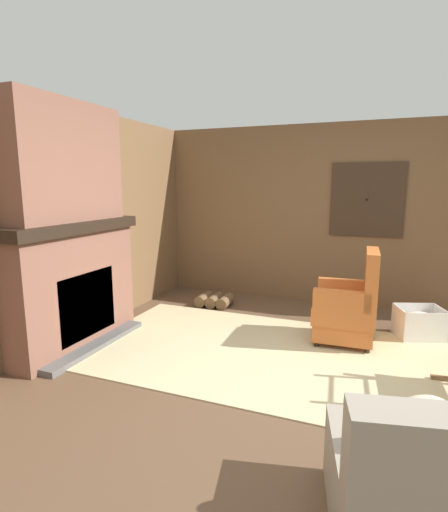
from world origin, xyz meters
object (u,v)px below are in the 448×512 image
at_px(armchair, 349,309).
at_px(firewood_stack, 215,300).
at_px(decorative_plate_on_mantel, 63,210).
at_px(laundry_basket, 419,323).
at_px(storage_case, 92,212).
at_px(oil_lamp_vase, 46,213).

relative_size(armchair, firewood_stack, 2.10).
distance_m(firewood_stack, decorative_plate_on_mantel, 2.38).
height_order(armchair, laundry_basket, armchair).
bearing_deg(laundry_basket, firewood_stack, 174.41).
bearing_deg(firewood_stack, storage_case, -120.37).
bearing_deg(storage_case, oil_lamp_vase, -90.01).
height_order(armchair, decorative_plate_on_mantel, decorative_plate_on_mantel).
bearing_deg(firewood_stack, armchair, -20.47).
distance_m(laundry_basket, oil_lamp_vase, 3.96).
height_order(armchair, firewood_stack, armchair).
height_order(firewood_stack, decorative_plate_on_mantel, decorative_plate_on_mantel).
bearing_deg(decorative_plate_on_mantel, armchair, 22.91).
xyz_separation_m(armchair, oil_lamp_vase, (-2.62, -1.35, 1.02)).
height_order(oil_lamp_vase, decorative_plate_on_mantel, oil_lamp_vase).
bearing_deg(oil_lamp_vase, laundry_basket, 28.05).
bearing_deg(storage_case, laundry_basket, 19.19).
relative_size(firewood_stack, storage_case, 2.36).
bearing_deg(laundry_basket, decorative_plate_on_mantel, -155.27).
bearing_deg(laundry_basket, storage_case, -160.81).
xyz_separation_m(firewood_stack, storage_case, (-0.82, -1.40, 1.27)).
bearing_deg(oil_lamp_vase, firewood_stack, 67.83).
relative_size(firewood_stack, decorative_plate_on_mantel, 2.02).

